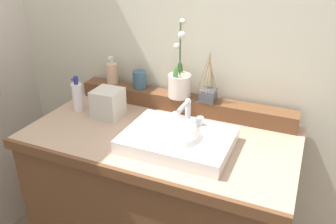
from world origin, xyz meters
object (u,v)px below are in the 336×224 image
object	(u,v)px
tumbler_cup	(140,80)
soap_dispenser	(112,73)
reed_diffuser	(208,94)
potted_plant	(180,82)
lotion_bottle	(78,96)
tissue_box	(108,103)
sink_basin	(177,141)

from	to	relation	value
tumbler_cup	soap_dispenser	bearing A→B (deg)	179.39
reed_diffuser	potted_plant	bearing A→B (deg)	-179.25
soap_dispenser	lotion_bottle	world-z (taller)	soap_dispenser
tumbler_cup	tissue_box	xyz separation A→B (m)	(-0.06, -0.21, -0.06)
soap_dispenser	tumbler_cup	xyz separation A→B (m)	(0.17, -0.00, -0.01)
sink_basin	tissue_box	xyz separation A→B (m)	(-0.41, 0.14, 0.04)
reed_diffuser	tissue_box	xyz separation A→B (m)	(-0.44, -0.19, -0.04)
potted_plant	tissue_box	size ratio (longest dim) A/B	2.76
soap_dispenser	tissue_box	bearing A→B (deg)	-63.90
reed_diffuser	tissue_box	size ratio (longest dim) A/B	1.77
potted_plant	tissue_box	world-z (taller)	potted_plant
tissue_box	tumbler_cup	bearing A→B (deg)	73.58
soap_dispenser	lotion_bottle	size ratio (longest dim) A/B	0.83
reed_diffuser	tumbler_cup	bearing A→B (deg)	177.26
lotion_bottle	soap_dispenser	bearing A→B (deg)	72.20
sink_basin	tissue_box	size ratio (longest dim) A/B	3.23
soap_dispenser	reed_diffuser	world-z (taller)	reed_diffuser
potted_plant	sink_basin	bearing A→B (deg)	-69.64
potted_plant	reed_diffuser	xyz separation A→B (m)	(0.15, 0.00, -0.04)
sink_basin	reed_diffuser	distance (m)	0.34
potted_plant	lotion_bottle	distance (m)	0.51
lotion_bottle	tissue_box	xyz separation A→B (m)	(0.17, 0.00, -0.01)
sink_basin	lotion_bottle	size ratio (longest dim) A/B	2.46
sink_basin	potted_plant	distance (m)	0.37
potted_plant	reed_diffuser	world-z (taller)	potted_plant
potted_plant	tissue_box	xyz separation A→B (m)	(-0.29, -0.19, -0.09)
sink_basin	lotion_bottle	world-z (taller)	lotion_bottle
potted_plant	reed_diffuser	distance (m)	0.15
soap_dispenser	lotion_bottle	distance (m)	0.24
lotion_bottle	tumbler_cup	bearing A→B (deg)	42.31
soap_dispenser	tissue_box	size ratio (longest dim) A/B	1.09
tumbler_cup	reed_diffuser	world-z (taller)	reed_diffuser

